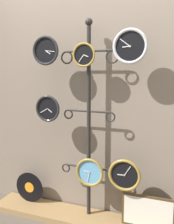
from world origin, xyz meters
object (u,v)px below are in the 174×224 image
object	(u,v)px
clock_top_left	(46,51)
clock_bottom_right	(125,175)
display_stand	(89,148)
picture_frame	(148,212)
clock_top_center	(84,55)
vinyl_record	(29,187)
clock_bottom_center	(90,172)
clock_top_right	(130,46)
clock_middle_left	(48,109)

from	to	relation	value
clock_top_left	clock_bottom_right	distance (m)	1.46
display_stand	picture_frame	size ratio (longest dim) A/B	4.09
clock_top_left	clock_top_center	world-z (taller)	clock_top_left
vinyl_record	display_stand	bearing A→B (deg)	0.56
clock_bottom_center	vinyl_record	distance (m)	0.86
clock_top_right	vinyl_record	size ratio (longest dim) A/B	0.89
clock_top_center	picture_frame	xyz separation A→B (m)	(0.65, 0.05, -1.52)
clock_top_right	clock_top_left	bearing A→B (deg)	-179.74
display_stand	vinyl_record	bearing A→B (deg)	-179.44
clock_top_left	picture_frame	distance (m)	1.89
display_stand	clock_middle_left	world-z (taller)	display_stand
clock_bottom_center	clock_top_center	bearing A→B (deg)	-169.46
clock_top_left	vinyl_record	distance (m)	1.59
clock_bottom_right	clock_middle_left	bearing A→B (deg)	-179.48
clock_middle_left	vinyl_record	size ratio (longest dim) A/B	0.78
clock_middle_left	picture_frame	size ratio (longest dim) A/B	0.54
clock_top_left	clock_top_right	distance (m)	0.86
clock_top_left	clock_top_center	distance (m)	0.41
display_stand	clock_top_center	size ratio (longest dim) A/B	8.96
vinyl_record	picture_frame	xyz separation A→B (m)	(1.38, -0.04, -0.01)
clock_top_center	picture_frame	size ratio (longest dim) A/B	0.46
clock_top_left	clock_middle_left	xyz separation A→B (m)	(0.01, -0.00, -0.59)
clock_top_right	vinyl_record	distance (m)	1.97
clock_top_right	picture_frame	xyz separation A→B (m)	(0.20, 0.06, -1.58)
display_stand	clock_top_left	bearing A→B (deg)	-165.39
clock_bottom_center	display_stand	bearing A→B (deg)	117.13
clock_top_left	clock_top_right	world-z (taller)	clock_top_right
clock_top_right	clock_bottom_center	xyz separation A→B (m)	(-0.39, 0.02, -1.24)
clock_bottom_right	picture_frame	distance (m)	0.44
vinyl_record	picture_frame	size ratio (longest dim) A/B	0.70
vinyl_record	picture_frame	distance (m)	1.38
clock_middle_left	clock_bottom_right	distance (m)	1.02
clock_bottom_right	picture_frame	xyz separation A→B (m)	(0.23, 0.06, -0.37)
clock_bottom_center	picture_frame	bearing A→B (deg)	3.85
clock_top_right	clock_middle_left	world-z (taller)	clock_top_right
display_stand	clock_top_right	bearing A→B (deg)	-13.76
vinyl_record	clock_top_center	bearing A→B (deg)	-6.79
clock_top_left	vinyl_record	size ratio (longest dim) A/B	0.82
clock_top_center	clock_top_right	distance (m)	0.45
display_stand	vinyl_record	xyz separation A→B (m)	(-0.75, -0.01, -0.56)
clock_bottom_center	picture_frame	world-z (taller)	clock_bottom_center
clock_middle_left	clock_bottom_center	xyz separation A→B (m)	(0.45, 0.03, -0.64)
clock_top_right	clock_bottom_right	size ratio (longest dim) A/B	1.00
picture_frame	clock_bottom_center	bearing A→B (deg)	-176.15
display_stand	clock_middle_left	xyz separation A→B (m)	(-0.41, -0.11, 0.41)
display_stand	clock_bottom_right	size ratio (longest dim) A/B	6.58
display_stand	clock_middle_left	bearing A→B (deg)	-164.54
display_stand	vinyl_record	size ratio (longest dim) A/B	5.86
clock_top_right	clock_bottom_right	bearing A→B (deg)	-179.70
clock_top_right	clock_middle_left	size ratio (longest dim) A/B	1.14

